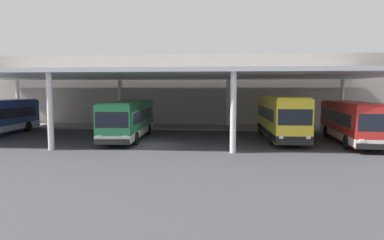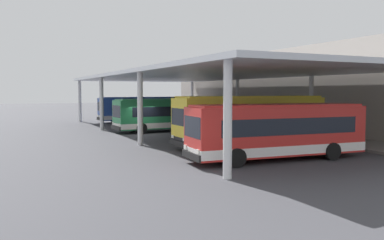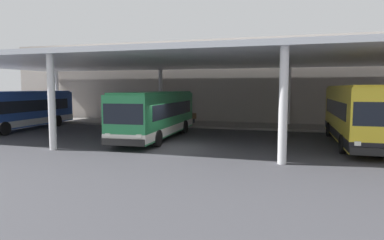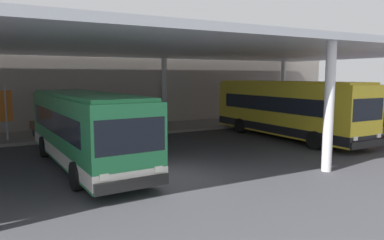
{
  "view_description": "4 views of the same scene",
  "coord_description": "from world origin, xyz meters",
  "px_view_note": "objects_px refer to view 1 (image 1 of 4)",
  "views": [
    {
      "loc": [
        5.34,
        -24.35,
        4.06
      ],
      "look_at": [
        3.03,
        2.86,
        1.66
      ],
      "focal_mm": 31.5,
      "sensor_mm": 36.0,
      "label": 1
    },
    {
      "loc": [
        33.56,
        -11.46,
        3.9
      ],
      "look_at": [
        3.71,
        2.83,
        1.49
      ],
      "focal_mm": 37.07,
      "sensor_mm": 36.0,
      "label": 2
    },
    {
      "loc": [
        6.57,
        -18.07,
        3.42
      ],
      "look_at": [
        0.22,
        3.14,
        1.32
      ],
      "focal_mm": 31.55,
      "sensor_mm": 36.0,
      "label": 3
    },
    {
      "loc": [
        -5.68,
        -12.59,
        3.88
      ],
      "look_at": [
        3.98,
        4.99,
        1.44
      ],
      "focal_mm": 33.93,
      "sensor_mm": 36.0,
      "label": 4
    }
  ],
  "objects_px": {
    "bus_far_bay": "(352,122)",
    "bench_waiting": "(145,121)",
    "bus_middle_bay": "(280,117)",
    "bus_second_bay": "(129,119)",
    "banner_sign": "(123,110)"
  },
  "relations": [
    {
      "from": "bus_far_bay",
      "to": "bench_waiting",
      "type": "height_order",
      "value": "bus_far_bay"
    },
    {
      "from": "bus_middle_bay",
      "to": "bus_second_bay",
      "type": "bearing_deg",
      "value": -174.56
    },
    {
      "from": "bus_second_bay",
      "to": "bus_far_bay",
      "type": "bearing_deg",
      "value": -1.71
    },
    {
      "from": "bus_middle_bay",
      "to": "bus_far_bay",
      "type": "bearing_deg",
      "value": -18.47
    },
    {
      "from": "bus_second_bay",
      "to": "bus_middle_bay",
      "type": "bearing_deg",
      "value": 5.44
    },
    {
      "from": "bus_middle_bay",
      "to": "bus_far_bay",
      "type": "relative_size",
      "value": 1.06
    },
    {
      "from": "bus_middle_bay",
      "to": "banner_sign",
      "type": "distance_m",
      "value": 16.76
    },
    {
      "from": "bus_second_bay",
      "to": "banner_sign",
      "type": "bearing_deg",
      "value": 109.44
    },
    {
      "from": "bus_second_bay",
      "to": "bus_middle_bay",
      "type": "distance_m",
      "value": 12.68
    },
    {
      "from": "bench_waiting",
      "to": "banner_sign",
      "type": "xyz_separation_m",
      "value": [
        -2.17,
        -0.88,
        1.32
      ]
    },
    {
      "from": "bus_far_bay",
      "to": "banner_sign",
      "type": "height_order",
      "value": "banner_sign"
    },
    {
      "from": "bench_waiting",
      "to": "bus_second_bay",
      "type": "bearing_deg",
      "value": -86.11
    },
    {
      "from": "bus_second_bay",
      "to": "bus_middle_bay",
      "type": "xyz_separation_m",
      "value": [
        12.62,
        1.2,
        0.19
      ]
    },
    {
      "from": "bus_middle_bay",
      "to": "banner_sign",
      "type": "bearing_deg",
      "value": 156.66
    },
    {
      "from": "bus_middle_bay",
      "to": "banner_sign",
      "type": "xyz_separation_m",
      "value": [
        -15.38,
        6.64,
        0.14
      ]
    }
  ]
}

